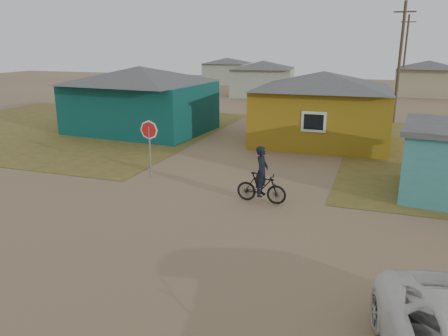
{
  "coord_description": "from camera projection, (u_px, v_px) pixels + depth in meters",
  "views": [
    {
      "loc": [
        5.35,
        -10.36,
        5.39
      ],
      "look_at": [
        0.66,
        3.0,
        1.3
      ],
      "focal_mm": 35.0,
      "sensor_mm": 36.0,
      "label": 1
    }
  ],
  "objects": [
    {
      "name": "ground",
      "position": [
        168.0,
        236.0,
        12.59
      ],
      "size": [
        120.0,
        120.0,
        0.0
      ],
      "primitive_type": "plane",
      "color": "#866C4D"
    },
    {
      "name": "utility_pole_far",
      "position": [
        405.0,
        55.0,
        43.49
      ],
      "size": [
        1.4,
        0.2,
        8.0
      ],
      "color": "#4B3A2D",
      "rests_on": "ground"
    },
    {
      "name": "cyclist",
      "position": [
        261.0,
        182.0,
        15.07
      ],
      "size": [
        1.8,
        0.66,
        2.01
      ],
      "color": "black",
      "rests_on": "ground"
    },
    {
      "name": "stop_sign",
      "position": [
        149.0,
        136.0,
        17.55
      ],
      "size": [
        0.73,
        0.35,
        2.4
      ],
      "color": "gray",
      "rests_on": "ground"
    },
    {
      "name": "grass_nw",
      "position": [
        65.0,
        127.0,
        28.83
      ],
      "size": [
        20.0,
        18.0,
        0.0
      ],
      "primitive_type": "cube",
      "color": "olive",
      "rests_on": "ground"
    },
    {
      "name": "house_beige_east",
      "position": [
        427.0,
        78.0,
        45.14
      ],
      "size": [
        6.95,
        6.05,
        3.6
      ],
      "color": "tan",
      "rests_on": "ground"
    },
    {
      "name": "house_yellow",
      "position": [
        322.0,
        106.0,
        23.92
      ],
      "size": [
        7.72,
        6.76,
        3.9
      ],
      "color": "olive",
      "rests_on": "ground"
    },
    {
      "name": "utility_pole_near",
      "position": [
        399.0,
        62.0,
        29.31
      ],
      "size": [
        1.4,
        0.2,
        8.0
      ],
      "color": "#4B3A2D",
      "rests_on": "ground"
    },
    {
      "name": "house_pale_west",
      "position": [
        263.0,
        78.0,
        44.8
      ],
      "size": [
        7.04,
        6.15,
        3.6
      ],
      "color": "#97A28B",
      "rests_on": "ground"
    },
    {
      "name": "house_pale_north",
      "position": [
        227.0,
        70.0,
        58.25
      ],
      "size": [
        6.28,
        5.81,
        3.4
      ],
      "color": "#97A28B",
      "rests_on": "ground"
    },
    {
      "name": "house_teal",
      "position": [
        141.0,
        98.0,
        26.96
      ],
      "size": [
        8.93,
        7.08,
        4.0
      ],
      "color": "#0B3C39",
      "rests_on": "ground"
    }
  ]
}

